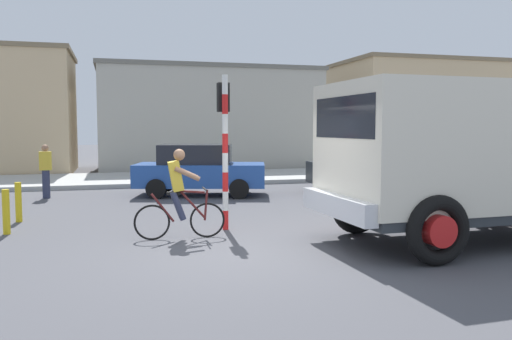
% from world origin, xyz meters
% --- Properties ---
extents(ground_plane, '(120.00, 120.00, 0.00)m').
position_xyz_m(ground_plane, '(0.00, 0.00, 0.00)').
color(ground_plane, '#4C4C51').
extents(sidewalk_far, '(80.00, 5.00, 0.16)m').
position_xyz_m(sidewalk_far, '(0.00, 12.71, 0.08)').
color(sidewalk_far, '#ADADA8').
rests_on(sidewalk_far, ground).
extents(truck_foreground, '(5.49, 2.98, 2.90)m').
position_xyz_m(truck_foreground, '(4.26, -0.22, 1.67)').
color(truck_foreground, silver).
rests_on(truck_foreground, ground).
extents(cyclist, '(1.73, 0.50, 1.72)m').
position_xyz_m(cyclist, '(-0.86, 1.44, 0.86)').
color(cyclist, black).
rests_on(cyclist, ground).
extents(traffic_light_pole, '(0.24, 0.43, 3.20)m').
position_xyz_m(traffic_light_pole, '(0.19, 2.20, 2.07)').
color(traffic_light_pole, red).
rests_on(traffic_light_pole, ground).
extents(car_red_near, '(4.08, 2.04, 1.60)m').
position_xyz_m(car_red_near, '(6.15, 7.12, 0.82)').
color(car_red_near, '#1E2328').
rests_on(car_red_near, ground).
extents(car_far_side, '(4.31, 2.70, 1.60)m').
position_xyz_m(car_far_side, '(0.54, 7.73, 0.82)').
color(car_far_side, '#234C9E').
rests_on(car_far_side, ground).
extents(pedestrian_near_kerb, '(0.34, 0.22, 1.62)m').
position_xyz_m(pedestrian_near_kerb, '(-4.02, 8.29, 0.85)').
color(pedestrian_near_kerb, '#2D334C').
rests_on(pedestrian_near_kerb, ground).
extents(bollard_near, '(0.14, 0.14, 0.90)m').
position_xyz_m(bollard_near, '(-4.13, 2.80, 0.45)').
color(bollard_near, gold).
rests_on(bollard_near, ground).
extents(bollard_far, '(0.14, 0.14, 0.90)m').
position_xyz_m(bollard_far, '(-4.13, 4.20, 0.45)').
color(bollard_far, gold).
rests_on(bollard_far, ground).
extents(building_mid_block, '(11.10, 6.44, 5.16)m').
position_xyz_m(building_mid_block, '(2.73, 18.80, 2.58)').
color(building_mid_block, '#B2AD9E').
rests_on(building_mid_block, ground).
extents(building_corner_right, '(10.68, 6.64, 5.89)m').
position_xyz_m(building_corner_right, '(15.80, 18.59, 2.95)').
color(building_corner_right, '#D1B284').
rests_on(building_corner_right, ground).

